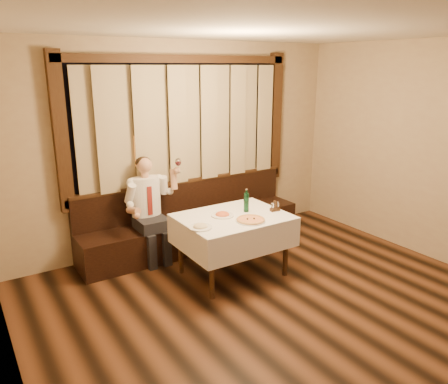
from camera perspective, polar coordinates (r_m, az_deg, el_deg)
room at (r=4.41m, az=6.51°, el=3.40°), size 5.01×6.01×2.81m
banquette at (r=6.15m, az=-4.15°, el=-4.37°), size 3.20×0.61×0.94m
dining_table at (r=5.21m, az=1.19°, el=-4.21°), size 1.27×0.97×0.76m
pizza at (r=5.00m, az=3.50°, el=-3.66°), size 0.34×0.34×0.04m
pasta_red at (r=5.15m, az=-0.21°, el=-2.76°), size 0.27×0.27×0.09m
pasta_cream at (r=4.78m, az=-3.11°, el=-4.32°), size 0.26×0.26×0.09m
green_bottle at (r=5.28m, az=2.94°, el=-1.32°), size 0.06×0.06×0.29m
table_wine_glass at (r=5.29m, az=2.92°, el=-1.19°), size 0.07×0.07×0.18m
cruet_caddy at (r=5.36m, az=6.69°, el=-2.01°), size 0.13×0.07×0.13m
seated_man at (r=5.65m, az=-9.80°, el=-1.23°), size 0.74×0.55×1.36m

